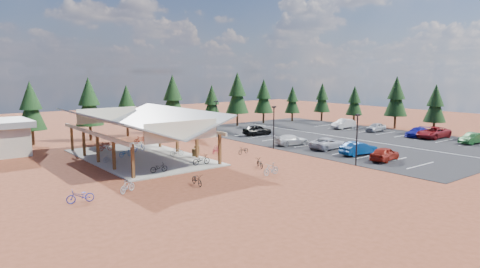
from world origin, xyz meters
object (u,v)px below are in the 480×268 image
at_px(bike_15, 216,150).
at_px(bike_9, 127,186).
at_px(lamp_post_1, 274,124).
at_px(car_6, 433,133).
at_px(trash_bin_0, 195,153).
at_px(lamp_post_2, 216,116).
at_px(car_2, 328,143).
at_px(bike_1, 110,157).
at_px(bike_12, 260,163).
at_px(bike_8, 197,180).
at_px(car_8, 376,127).
at_px(car_3, 291,140).
at_px(bike_16, 243,150).
at_px(bike_10, 80,196).
at_px(car_4, 257,130).
at_px(bike_2, 125,152).
at_px(car_9, 343,124).
at_px(bike_4, 201,160).
at_px(bike_13, 271,169).
at_px(bike_6, 139,147).
at_px(trash_bin_1, 197,149).
at_px(bike_pavilion, 139,122).
at_px(bike_5, 177,152).
at_px(car_7, 417,132).
at_px(car_0, 385,154).
at_px(bike_3, 105,146).
at_px(car_1, 359,148).
at_px(bike_7, 140,140).
at_px(bike_0, 159,168).
at_px(lamp_post_0, 357,136).
at_px(car_5, 473,138).

bearing_deg(bike_15, bike_9, 95.18).
bearing_deg(lamp_post_1, car_6, -18.96).
relative_size(trash_bin_0, car_6, 0.16).
distance_m(lamp_post_2, car_2, 17.17).
bearing_deg(bike_1, bike_12, -146.55).
xyz_separation_m(bike_8, car_8, (38.71, 9.55, 0.22)).
xyz_separation_m(lamp_post_1, car_3, (3.33, 0.28, -2.27)).
bearing_deg(bike_16, car_6, 61.24).
height_order(bike_10, car_4, car_4).
bearing_deg(bike_16, car_3, 80.88).
bearing_deg(bike_10, bike_12, 102.45).
height_order(bike_1, bike_2, bike_1).
distance_m(bike_10, car_9, 48.77).
relative_size(bike_4, bike_8, 1.04).
relative_size(bike_13, car_4, 0.41).
bearing_deg(bike_6, trash_bin_1, -150.78).
xyz_separation_m(bike_pavilion, bike_9, (-6.72, -12.01, -3.32)).
height_order(bike_pavilion, car_6, bike_pavilion).
distance_m(bike_5, car_2, 18.10).
relative_size(bike_2, bike_5, 1.10).
bearing_deg(bike_8, bike_6, 89.81).
bearing_deg(bike_4, car_7, -93.78).
xyz_separation_m(car_0, car_3, (-0.88, 12.73, -0.05)).
bearing_deg(trash_bin_1, car_7, -16.06).
bearing_deg(bike_1, bike_10, 139.70).
height_order(bike_3, car_1, car_1).
distance_m(bike_6, bike_7, 5.28).
xyz_separation_m(bike_3, car_7, (39.06, -16.43, 0.07)).
height_order(bike_8, bike_9, bike_9).
distance_m(bike_15, car_3, 10.73).
height_order(car_1, car_4, car_4).
relative_size(bike_7, car_4, 0.38).
relative_size(trash_bin_1, car_6, 0.16).
xyz_separation_m(trash_bin_1, bike_0, (-7.93, -5.98, 0.08)).
bearing_deg(bike_15, lamp_post_0, -178.26).
distance_m(trash_bin_1, car_6, 33.70).
xyz_separation_m(bike_pavilion, bike_1, (-3.66, -0.71, -3.25)).
relative_size(bike_5, bike_8, 0.85).
height_order(bike_16, car_9, car_9).
xyz_separation_m(lamp_post_2, car_1, (4.61, -20.90, -2.19)).
xyz_separation_m(bike_1, car_6, (41.59, -12.17, 0.25)).
bearing_deg(bike_pavilion, car_3, -14.43).
xyz_separation_m(bike_pavilion, car_8, (37.34, -3.99, -3.12)).
height_order(bike_10, bike_16, bike_10).
bearing_deg(car_3, car_5, -113.52).
relative_size(bike_10, car_9, 0.41).
distance_m(bike_12, car_9, 32.26).
height_order(trash_bin_0, bike_4, bike_4).
height_order(bike_pavilion, lamp_post_0, lamp_post_0).
bearing_deg(bike_15, bike_5, 51.03).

